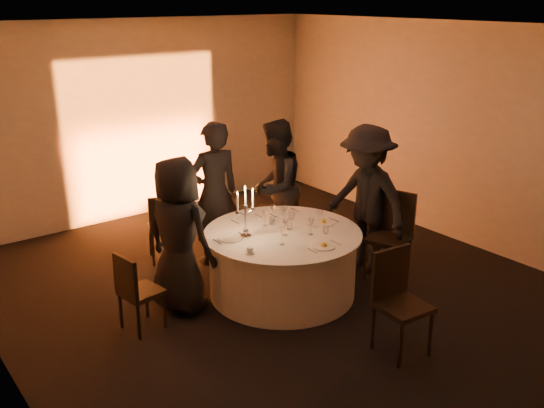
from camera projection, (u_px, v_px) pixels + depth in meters
floor at (282, 293)px, 7.11m from camera, size 7.00×7.00×0.00m
ceiling at (284, 27)px, 6.13m from camera, size 7.00×7.00×0.00m
wall_back at (142, 120)px, 9.26m from camera, size 7.00×0.00×7.00m
wall_right at (454, 134)px, 8.33m from camera, size 0.00×7.00×7.00m
uplighter_fixture at (157, 214)px, 9.51m from camera, size 0.25×0.12×0.10m
banquet_table at (282, 263)px, 6.99m from camera, size 1.80×1.80×0.77m
chair_left at (135, 289)px, 6.17m from camera, size 0.43×0.43×0.86m
chair_back_left at (165, 224)px, 7.78m from camera, size 0.52×0.52×0.92m
chair_back_right at (273, 207)px, 8.46m from camera, size 0.54×0.54×0.91m
chair_right at (392, 230)px, 7.37m from camera, size 0.60×0.60×1.07m
chair_front at (398, 295)px, 5.82m from camera, size 0.49×0.49×1.03m
guest_left at (178, 235)px, 6.51m from camera, size 0.81×0.99×1.73m
guest_back_left at (214, 194)px, 7.67m from camera, size 0.72×0.51×1.86m
guest_back_right at (276, 187)px, 8.03m from camera, size 1.11×1.05×1.80m
guest_right at (366, 199)px, 7.46m from camera, size 0.77×1.24×1.86m
plate_left at (230, 238)px, 6.67m from camera, size 0.36×0.28×0.01m
plate_back_left at (247, 219)px, 7.24m from camera, size 0.36×0.25×0.01m
plate_back_right at (285, 213)px, 7.44m from camera, size 0.35×0.28×0.01m
plate_right at (323, 222)px, 7.10m from camera, size 0.36×0.26×0.08m
plate_front at (324, 245)px, 6.44m from camera, size 0.35×0.25×0.08m
coffee_cup at (250, 250)px, 6.29m from camera, size 0.11×0.11×0.07m
candelabra at (246, 219)px, 6.66m from camera, size 0.25×0.12×0.60m
wine_glass_a at (284, 211)px, 7.10m from camera, size 0.07×0.07×0.19m
wine_glass_b at (311, 223)px, 6.74m from camera, size 0.07×0.07×0.19m
wine_glass_c at (282, 233)px, 6.47m from camera, size 0.07×0.07×0.19m
wine_glass_d at (320, 215)px, 6.97m from camera, size 0.07×0.07×0.19m
wine_glass_e at (273, 209)px, 7.17m from camera, size 0.07×0.07×0.19m
wine_glass_f at (265, 214)px, 7.01m from camera, size 0.07×0.07×0.19m
wine_glass_g at (285, 224)px, 6.72m from camera, size 0.07×0.07×0.19m
tumbler_a at (326, 230)px, 6.80m from camera, size 0.07×0.07×0.09m
tumbler_b at (289, 226)px, 6.92m from camera, size 0.07×0.07×0.09m
tumbler_c at (272, 220)px, 7.08m from camera, size 0.07×0.07×0.09m
tumbler_d at (291, 216)px, 7.23m from camera, size 0.07×0.07×0.09m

